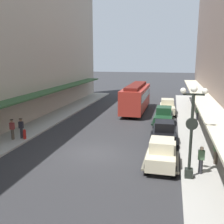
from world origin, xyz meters
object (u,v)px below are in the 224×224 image
(pedestrian_0, at_px, (12,129))
(pedestrian_2, at_px, (21,128))
(lamp_post_with_clock, at_px, (192,129))
(pedestrian_1, at_px, (201,160))
(parked_car_0, at_px, (162,152))
(streetcar, at_px, (136,97))
(pedestrian_4, at_px, (197,112))
(parked_car_1, at_px, (164,132))
(pedestrian_3, at_px, (216,151))
(parked_car_2, at_px, (164,116))
(parked_car_3, at_px, (167,107))
(fire_hydrant, at_px, (25,134))

(pedestrian_0, distance_m, pedestrian_2, 0.70)
(lamp_post_with_clock, relative_size, pedestrian_1, 3.15)
(parked_car_0, height_order, pedestrian_0, parked_car_0)
(parked_car_0, bearing_deg, lamp_post_with_clock, -43.45)
(streetcar, xyz_separation_m, pedestrian_4, (7.06, -3.66, -0.89))
(parked_car_1, height_order, lamp_post_with_clock, lamp_post_with_clock)
(pedestrian_3, relative_size, pedestrian_4, 1.00)
(pedestrian_2, height_order, pedestrian_3, same)
(streetcar, bearing_deg, pedestrian_2, -119.91)
(parked_car_2, bearing_deg, pedestrian_2, -146.41)
(parked_car_0, relative_size, parked_car_3, 0.99)
(pedestrian_0, distance_m, pedestrian_3, 15.48)
(parked_car_0, distance_m, lamp_post_with_clock, 2.97)
(parked_car_0, distance_m, pedestrian_4, 13.04)
(pedestrian_0, bearing_deg, pedestrian_3, -6.02)
(parked_car_3, bearing_deg, lamp_post_with_clock, -84.79)
(parked_car_0, distance_m, parked_car_2, 10.45)
(parked_car_3, xyz_separation_m, lamp_post_with_clock, (1.55, -17.04, 2.04))
(parked_car_1, height_order, pedestrian_4, parked_car_1)
(pedestrian_4, bearing_deg, parked_car_0, -104.20)
(parked_car_1, distance_m, lamp_post_with_clock, 6.71)
(pedestrian_4, bearing_deg, lamp_post_with_clock, -96.59)
(parked_car_1, xyz_separation_m, parked_car_3, (0.03, 10.84, 0.00))
(streetcar, height_order, fire_hydrant, streetcar)
(parked_car_3, bearing_deg, fire_hydrant, -131.23)
(fire_hydrant, distance_m, pedestrian_0, 1.04)
(pedestrian_0, distance_m, pedestrian_1, 14.70)
(parked_car_2, bearing_deg, pedestrian_0, -146.02)
(parked_car_1, bearing_deg, streetcar, 108.35)
(pedestrian_4, bearing_deg, fire_hydrant, -145.56)
(streetcar, bearing_deg, pedestrian_4, -27.38)
(parked_car_0, height_order, pedestrian_4, parked_car_0)
(parked_car_1, bearing_deg, parked_car_3, 89.84)
(parked_car_0, distance_m, parked_car_1, 4.71)
(parked_car_3, height_order, fire_hydrant, parked_car_3)
(parked_car_0, distance_m, pedestrian_1, 2.40)
(pedestrian_1, xyz_separation_m, pedestrian_3, (1.07, 1.65, 0.02))
(parked_car_2, bearing_deg, parked_car_0, -88.67)
(parked_car_3, relative_size, streetcar, 0.45)
(fire_hydrant, bearing_deg, pedestrian_4, 34.44)
(parked_car_1, relative_size, pedestrian_2, 2.58)
(parked_car_0, bearing_deg, pedestrian_4, 75.80)
(pedestrian_3, bearing_deg, parked_car_1, 130.88)
(parked_car_2, distance_m, pedestrian_0, 14.27)
(parked_car_1, xyz_separation_m, pedestrian_0, (-12.06, -2.24, 0.07))
(parked_car_2, relative_size, lamp_post_with_clock, 0.83)
(pedestrian_1, height_order, pedestrian_3, pedestrian_3)
(pedestrian_1, bearing_deg, pedestrian_3, 57.10)
(pedestrian_2, distance_m, pedestrian_4, 17.65)
(parked_car_2, xyz_separation_m, parked_car_3, (0.25, 5.11, 0.00))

